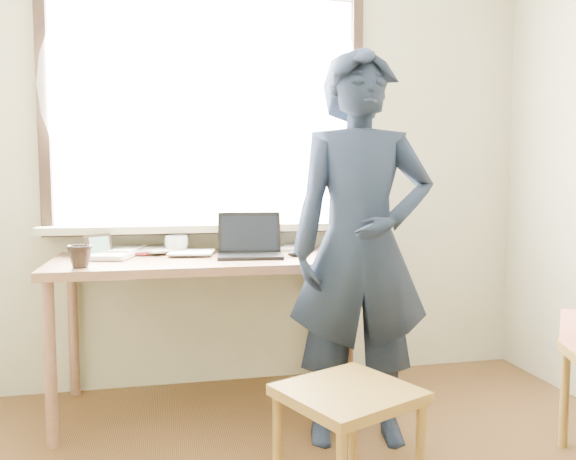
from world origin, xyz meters
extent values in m
cube|color=beige|center=(0.00, 2.00, 1.30)|extent=(3.50, 0.02, 2.60)
cube|color=white|center=(-0.20, 1.99, 1.60)|extent=(1.70, 0.01, 1.30)
cube|color=black|center=(-0.20, 1.97, 0.92)|extent=(1.82, 0.06, 0.06)
cube|color=black|center=(-1.08, 1.97, 1.60)|extent=(0.06, 0.06, 1.30)
cube|color=black|center=(0.68, 1.97, 1.60)|extent=(0.06, 0.06, 1.30)
cube|color=beige|center=(-0.20, 1.90, 0.93)|extent=(1.85, 0.20, 0.04)
cube|color=white|center=(-0.20, 1.91, 1.70)|extent=(1.95, 0.02, 1.65)
cube|color=#875E43|center=(-0.27, 1.63, 0.78)|extent=(1.49, 0.75, 0.04)
cylinder|color=#875E43|center=(-0.96, 1.31, 0.38)|extent=(0.05, 0.05, 0.76)
cylinder|color=#875E43|center=(-0.96, 1.95, 0.38)|extent=(0.05, 0.05, 0.76)
cylinder|color=#875E43|center=(0.42, 1.31, 0.38)|extent=(0.05, 0.05, 0.76)
cylinder|color=#875E43|center=(0.42, 1.95, 0.38)|extent=(0.05, 0.05, 0.76)
cube|color=black|center=(-0.03, 1.55, 0.81)|extent=(0.36, 0.27, 0.02)
cube|color=black|center=(-0.02, 1.67, 0.92)|extent=(0.34, 0.11, 0.22)
cube|color=black|center=(-0.02, 1.67, 0.92)|extent=(0.30, 0.08, 0.18)
cube|color=black|center=(-0.03, 1.54, 0.81)|extent=(0.31, 0.17, 0.00)
imported|color=white|center=(-0.40, 1.81, 0.85)|extent=(0.14, 0.14, 0.10)
imported|color=black|center=(-0.83, 1.38, 0.85)|extent=(0.15, 0.15, 0.10)
ellipsoid|color=black|center=(0.21, 1.53, 0.82)|extent=(0.08, 0.06, 0.03)
cube|color=maroon|center=(-0.65, 1.90, 0.81)|extent=(0.26, 0.32, 0.02)
cube|color=white|center=(-0.74, 1.81, 0.81)|extent=(0.27, 0.32, 0.01)
cube|color=white|center=(-0.68, 1.70, 0.82)|extent=(0.26, 0.31, 0.01)
cube|color=yellow|center=(-0.89, 1.77, 0.82)|extent=(0.27, 0.27, 0.01)
cube|color=maroon|center=(-0.78, 1.75, 0.82)|extent=(0.29, 0.28, 0.01)
cube|color=white|center=(-0.30, 1.76, 0.82)|extent=(0.27, 0.27, 0.00)
imported|color=white|center=(-0.63, 1.86, 0.81)|extent=(0.20, 0.26, 0.02)
imported|color=white|center=(0.20, 1.87, 0.81)|extent=(0.26, 0.31, 0.02)
cube|color=black|center=(-0.79, 1.73, 0.86)|extent=(0.12, 0.09, 0.11)
cube|color=#508139|center=(-0.79, 1.73, 0.86)|extent=(0.09, 0.06, 0.08)
cube|color=olive|center=(0.18, 0.59, 0.43)|extent=(0.57, 0.56, 0.04)
cylinder|color=olive|center=(-0.06, 0.67, 0.20)|extent=(0.04, 0.04, 0.41)
cylinder|color=olive|center=(0.43, 0.50, 0.20)|extent=(0.04, 0.04, 0.41)
cylinder|color=olive|center=(0.29, 0.83, 0.20)|extent=(0.04, 0.04, 0.41)
cylinder|color=olive|center=(1.28, 0.83, 0.22)|extent=(0.04, 0.04, 0.44)
imported|color=black|center=(0.41, 1.11, 0.89)|extent=(0.71, 0.52, 1.78)
camera|label=1|loc=(-0.45, -1.29, 1.19)|focal=35.00mm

